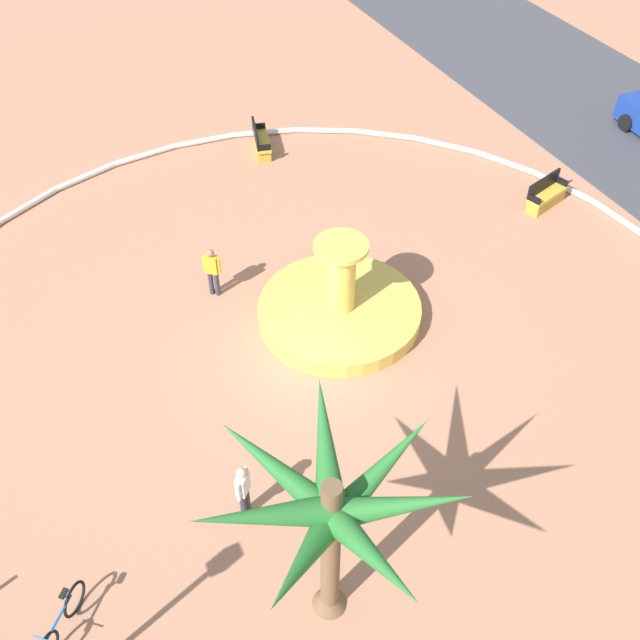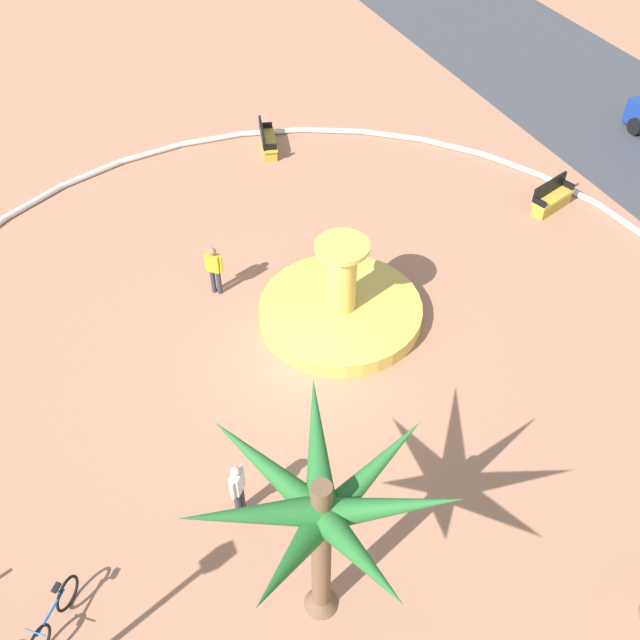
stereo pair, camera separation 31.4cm
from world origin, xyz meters
The scene contains 9 objects.
ground_plane centered at (0.00, 0.00, 0.00)m, with size 80.00×80.00×0.00m, color tan.
plaza_curb centered at (0.00, 0.00, 0.10)m, with size 23.29×23.29×0.20m, color silver.
fountain centered at (-1.12, 1.40, 0.35)m, with size 4.48×4.48×2.56m.
palm_tree_near_fountain centered at (6.01, -2.46, 3.45)m, with size 4.66×4.64×4.43m.
bench_west centered at (-2.88, 9.82, 0.35)m, with size 0.93×1.68×1.00m.
bench_southeast centered at (-9.96, 2.76, 0.35)m, with size 1.68×0.91×1.00m.
bicycle_red_frame centered at (4.31, -7.28, 0.38)m, with size 1.32×1.19×0.94m.
person_cyclist_photo centered at (3.43, -3.19, 0.92)m, with size 0.40×0.40×1.64m.
person_pedestrian_stroll centered at (-3.54, -1.36, 0.89)m, with size 0.38×0.42×1.60m.
Camera 1 is at (11.69, -5.43, 14.14)m, focal length 41.08 mm.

